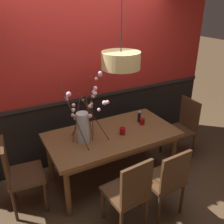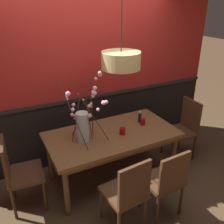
% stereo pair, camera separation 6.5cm
% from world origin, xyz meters
% --- Properties ---
extents(ground_plane, '(24.00, 24.00, 0.00)m').
position_xyz_m(ground_plane, '(0.00, 0.00, 0.00)').
color(ground_plane, brown).
extents(back_wall, '(4.29, 0.14, 2.86)m').
position_xyz_m(back_wall, '(0.00, 0.74, 1.42)').
color(back_wall, black).
rests_on(back_wall, ground).
extents(dining_table, '(1.76, 0.93, 0.74)m').
position_xyz_m(dining_table, '(0.00, 0.00, 0.66)').
color(dining_table, brown).
rests_on(dining_table, ground).
extents(chair_head_west_end, '(0.46, 0.49, 0.96)m').
position_xyz_m(chair_head_west_end, '(-1.25, 0.03, 0.54)').
color(chair_head_west_end, '#4C301C').
rests_on(chair_head_west_end, ground).
extents(chair_far_side_right, '(0.47, 0.45, 0.94)m').
position_xyz_m(chair_far_side_right, '(0.22, 0.89, 0.53)').
color(chair_far_side_right, '#4C301C').
rests_on(chair_far_side_right, ground).
extents(chair_far_side_left, '(0.45, 0.44, 0.89)m').
position_xyz_m(chair_far_side_left, '(-0.29, 0.88, 0.50)').
color(chair_far_side_left, '#4C301C').
rests_on(chair_far_side_left, ground).
extents(chair_head_east_end, '(0.43, 0.44, 0.97)m').
position_xyz_m(chair_head_east_end, '(1.29, -0.01, 0.54)').
color(chair_head_east_end, '#4C301C').
rests_on(chair_head_east_end, ground).
extents(chair_near_side_left, '(0.45, 0.47, 0.94)m').
position_xyz_m(chair_near_side_left, '(-0.25, -0.86, 0.52)').
color(chair_near_side_left, '#4C301C').
rests_on(chair_near_side_left, ground).
extents(chair_near_side_right, '(0.44, 0.42, 0.92)m').
position_xyz_m(chair_near_side_right, '(0.23, -0.89, 0.52)').
color(chair_near_side_right, '#4C301C').
rests_on(chair_near_side_right, ground).
extents(vase_with_blossoms, '(0.56, 0.66, 0.91)m').
position_xyz_m(vase_with_blossoms, '(-0.40, -0.02, 0.99)').
color(vase_with_blossoms, silver).
rests_on(vase_with_blossoms, dining_table).
extents(candle_holder_nearer_center, '(0.08, 0.08, 0.10)m').
position_xyz_m(candle_holder_nearer_center, '(0.11, -0.09, 0.79)').
color(candle_holder_nearer_center, '#9E0F14').
rests_on(candle_holder_nearer_center, dining_table).
extents(candle_holder_nearer_edge, '(0.08, 0.08, 0.09)m').
position_xyz_m(candle_holder_nearer_edge, '(0.51, 0.02, 0.79)').
color(candle_holder_nearer_edge, '#9E0F14').
rests_on(candle_holder_nearer_edge, dining_table).
extents(condiment_bottle, '(0.05, 0.05, 0.16)m').
position_xyz_m(condiment_bottle, '(0.52, 0.12, 0.82)').
color(condiment_bottle, black).
rests_on(condiment_bottle, dining_table).
extents(pendant_lamp, '(0.48, 0.48, 1.24)m').
position_xyz_m(pendant_lamp, '(0.13, 0.01, 1.72)').
color(pendant_lamp, tan).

